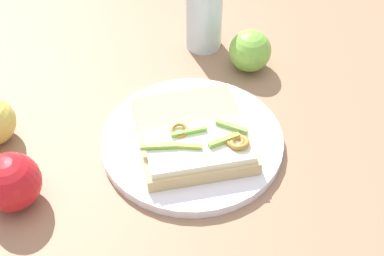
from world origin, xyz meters
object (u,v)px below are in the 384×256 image
object	(u,v)px
bread_slice_side	(186,113)
apple_3	(250,51)
sandwich	(199,151)
apple_0	(11,182)
plate	(192,141)
drinking_glass	(204,15)

from	to	relation	value
bread_slice_side	apple_3	bearing A→B (deg)	-140.33
sandwich	apple_3	distance (m)	0.24
apple_0	bread_slice_side	bearing A→B (deg)	-105.05
plate	bread_slice_side	xyz separation A→B (m)	(0.04, -0.03, 0.02)
plate	sandwich	distance (m)	0.05
sandwich	apple_3	size ratio (longest dim) A/B	2.55
drinking_glass	apple_3	bearing A→B (deg)	-178.16
sandwich	drinking_glass	world-z (taller)	drinking_glass
apple_0	drinking_glass	world-z (taller)	drinking_glass
apple_3	bread_slice_side	bearing A→B (deg)	94.69
sandwich	apple_0	xyz separation A→B (m)	(0.14, 0.22, 0.01)
bread_slice_side	apple_3	xyz separation A→B (m)	(0.01, -0.18, 0.01)
bread_slice_side	drinking_glass	distance (m)	0.21
sandwich	apple_3	xyz separation A→B (m)	(0.09, -0.23, 0.00)
plate	bread_slice_side	distance (m)	0.05
apple_3	drinking_glass	size ratio (longest dim) A/B	0.57
apple_0	drinking_glass	bearing A→B (deg)	-83.99
sandwich	bread_slice_side	xyz separation A→B (m)	(0.07, -0.05, -0.01)
plate	drinking_glass	size ratio (longest dim) A/B	2.16
sandwich	bread_slice_side	size ratio (longest dim) A/B	1.17
apple_3	plate	bearing A→B (deg)	103.81
plate	apple_3	world-z (taller)	apple_3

